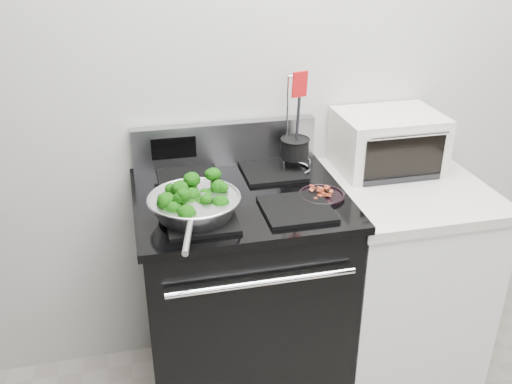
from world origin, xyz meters
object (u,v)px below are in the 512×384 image
object	(u,v)px
gas_range	(241,295)
bacon_plate	(321,193)
skillet	(194,205)
utensil_holder	(295,154)
toaster_oven	(388,141)

from	to	relation	value
gas_range	bacon_plate	world-z (taller)	gas_range
gas_range	skillet	xyz separation A→B (m)	(-0.19, -0.14, 0.51)
gas_range	bacon_plate	size ratio (longest dim) A/B	6.53
bacon_plate	utensil_holder	world-z (taller)	utensil_holder
skillet	bacon_plate	distance (m)	0.48
utensil_holder	toaster_oven	xyz separation A→B (m)	(0.40, -0.00, 0.02)
utensil_holder	toaster_oven	size ratio (longest dim) A/B	0.99
bacon_plate	utensil_holder	bearing A→B (deg)	95.86
utensil_holder	gas_range	bearing A→B (deg)	-159.24
toaster_oven	skillet	bearing A→B (deg)	-160.01
skillet	bacon_plate	world-z (taller)	skillet
gas_range	bacon_plate	xyz separation A→B (m)	(0.29, -0.09, 0.48)
bacon_plate	utensil_holder	distance (m)	0.27
skillet	toaster_oven	distance (m)	0.91
gas_range	skillet	size ratio (longest dim) A/B	2.24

